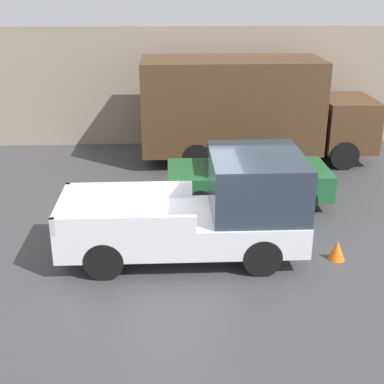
{
  "coord_description": "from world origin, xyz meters",
  "views": [
    {
      "loc": [
        -0.31,
        -10.88,
        5.87
      ],
      "look_at": [
        0.23,
        0.89,
        1.15
      ],
      "focal_mm": 50.0,
      "sensor_mm": 36.0,
      "label": 1
    }
  ],
  "objects_px": {
    "pickup_truck": "(208,212)",
    "delivery_truck": "(247,108)",
    "traffic_cone": "(337,250)",
    "car": "(249,175)"
  },
  "relations": [
    {
      "from": "pickup_truck",
      "to": "delivery_truck",
      "type": "bearing_deg",
      "value": 75.13
    },
    {
      "from": "pickup_truck",
      "to": "delivery_truck",
      "type": "height_order",
      "value": "delivery_truck"
    },
    {
      "from": "pickup_truck",
      "to": "traffic_cone",
      "type": "distance_m",
      "value": 3.02
    },
    {
      "from": "delivery_truck",
      "to": "traffic_cone",
      "type": "bearing_deg",
      "value": -81.4
    },
    {
      "from": "car",
      "to": "delivery_truck",
      "type": "bearing_deg",
      "value": 83.44
    },
    {
      "from": "pickup_truck",
      "to": "delivery_truck",
      "type": "xyz_separation_m",
      "value": [
        1.8,
        6.79,
        0.77
      ]
    },
    {
      "from": "delivery_truck",
      "to": "traffic_cone",
      "type": "relative_size",
      "value": 17.06
    },
    {
      "from": "pickup_truck",
      "to": "car",
      "type": "bearing_deg",
      "value": 65.41
    },
    {
      "from": "car",
      "to": "pickup_truck",
      "type": "bearing_deg",
      "value": -114.59
    },
    {
      "from": "traffic_cone",
      "to": "pickup_truck",
      "type": "bearing_deg",
      "value": 173.19
    }
  ]
}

